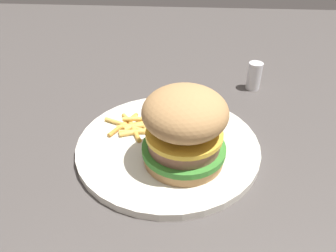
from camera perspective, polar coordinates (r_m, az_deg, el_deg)
The scene contains 5 objects.
ground_plane at distance 0.50m, azimuth -2.69°, elevation -3.03°, with size 1.60×1.60×0.00m, color #47423F.
plate at distance 0.49m, azimuth 0.00°, elevation -3.47°, with size 0.28×0.28×0.01m, color silver.
sandwich at distance 0.42m, azimuth 3.00°, elevation -0.17°, with size 0.12×0.12×0.11m.
fries_pile at distance 0.51m, azimuth -5.32°, elevation 0.06°, with size 0.11×0.08×0.01m.
salt_shaker at distance 0.66m, azimuth 15.29°, elevation 8.71°, with size 0.03×0.03×0.06m, color white.
Camera 1 is at (-0.05, 0.39, 0.31)m, focal length 33.78 mm.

